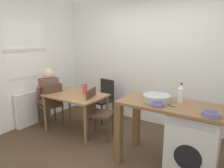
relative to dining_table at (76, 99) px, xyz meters
The scene contains 18 objects.
ground_plane 1.29m from the dining_table, 26.93° to the right, with size 5.46×5.46×0.00m, color #4C3826.
wall_back 1.74m from the dining_table, 51.25° to the left, with size 4.60×0.10×2.70m, color white.
wall_window_side 1.44m from the dining_table, 156.40° to the right, with size 0.12×3.80×2.70m.
radiator 1.08m from the dining_table, 168.56° to the right, with size 0.10×0.80×0.70m, color white.
dining_table is the anchor object (origin of this frame).
chair_person_seat 0.58m from the dining_table, 167.72° to the right, with size 0.49×0.49×0.90m.
chair_opposite 0.50m from the dining_table, ahead, with size 0.50×0.50×0.90m.
chair_spare_by_wall 0.79m from the dining_table, 81.77° to the left, with size 0.46×0.46×0.90m.
seated_person 0.71m from the dining_table, behind, with size 0.55×0.54×1.20m.
kitchen_counter 1.71m from the dining_table, ahead, with size 1.50×0.68×0.92m.
washing_machine 2.18m from the dining_table, ahead, with size 0.60×0.61×0.86m.
sink_basin 1.68m from the dining_table, ahead, with size 0.38×0.38×0.09m, color #9EA0A5.
tap 1.70m from the dining_table, ahead, with size 0.02×0.02×0.28m, color #B2B2B7.
bottle_tall_green 1.98m from the dining_table, ahead, with size 0.07×0.07×0.27m.
mixing_bowl 1.79m from the dining_table, 11.03° to the right, with size 0.17×0.17×0.05m.
colander 2.40m from the dining_table, ahead, with size 0.20×0.20×0.06m.
vase 0.27m from the dining_table, 33.69° to the left, with size 0.09×0.09×0.21m, color #D84C38.
scissors 1.89m from the dining_table, ahead, with size 0.15×0.06×0.01m.
Camera 1 is at (1.59, -2.24, 1.75)m, focal length 32.61 mm.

